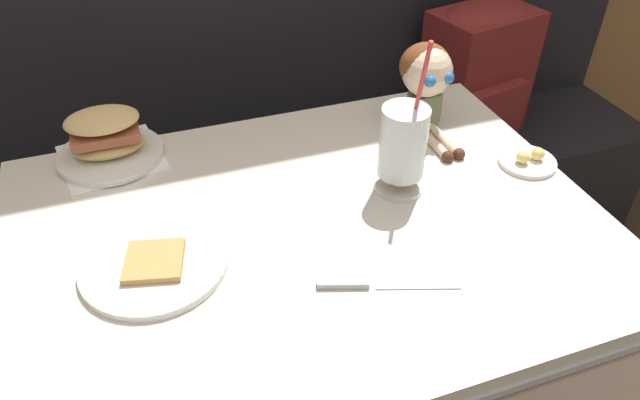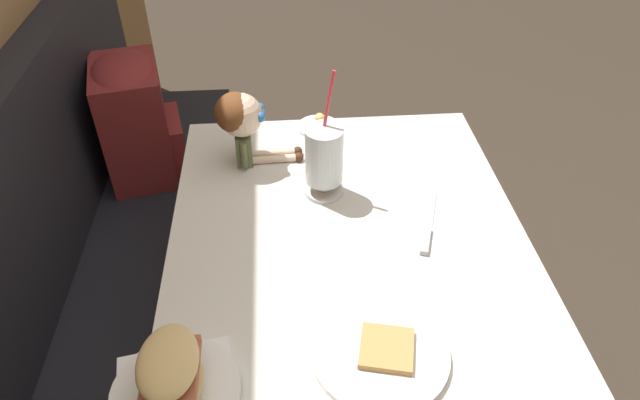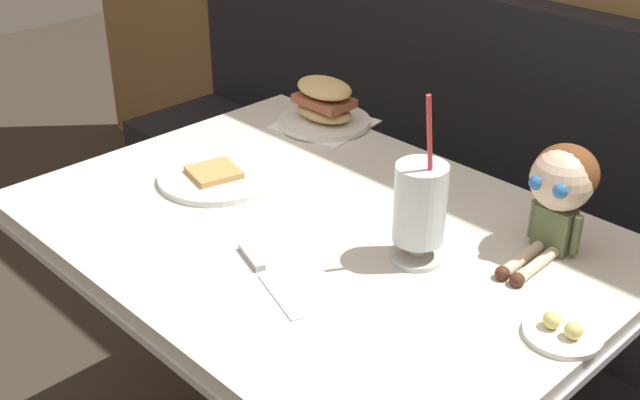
# 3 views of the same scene
# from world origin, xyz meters

# --- Properties ---
(booth_bench) EXTENTS (2.60, 0.48, 1.00)m
(booth_bench) POSITION_xyz_m (0.00, 0.81, 0.33)
(booth_bench) COLOR black
(booth_bench) RESTS_ON ground
(diner_table) EXTENTS (1.11, 0.81, 0.74)m
(diner_table) POSITION_xyz_m (0.00, 0.18, 0.54)
(diner_table) COLOR silver
(diner_table) RESTS_ON ground
(toast_plate) EXTENTS (0.25, 0.25, 0.03)m
(toast_plate) POSITION_xyz_m (-0.28, 0.16, 0.75)
(toast_plate) COLOR white
(toast_plate) RESTS_ON diner_table
(milkshake_glass) EXTENTS (0.10, 0.10, 0.32)m
(milkshake_glass) POSITION_xyz_m (0.21, 0.22, 0.84)
(milkshake_glass) COLOR silver
(milkshake_glass) RESTS_ON diner_table
(sandwich_plate) EXTENTS (0.23, 0.23, 0.12)m
(sandwich_plate) POSITION_xyz_m (-0.33, 0.52, 0.79)
(sandwich_plate) COLOR white
(sandwich_plate) RESTS_ON diner_table
(butter_saucer) EXTENTS (0.12, 0.12, 0.04)m
(butter_saucer) POSITION_xyz_m (0.50, 0.21, 0.75)
(butter_saucer) COLOR white
(butter_saucer) RESTS_ON diner_table
(butter_knife) EXTENTS (0.23, 0.09, 0.01)m
(butter_knife) POSITION_xyz_m (0.04, 0.00, 0.74)
(butter_knife) COLOR silver
(butter_knife) RESTS_ON diner_table
(seated_doll) EXTENTS (0.12, 0.22, 0.20)m
(seated_doll) POSITION_xyz_m (0.35, 0.42, 0.87)
(seated_doll) COLOR #5B6642
(seated_doll) RESTS_ON diner_table
(backpack) EXTENTS (0.34, 0.30, 0.41)m
(backpack) POSITION_xyz_m (0.75, 0.78, 0.66)
(backpack) COLOR maroon
(backpack) RESTS_ON booth_bench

